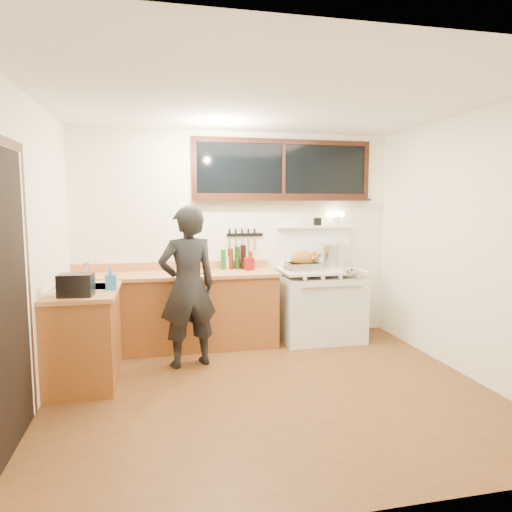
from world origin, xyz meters
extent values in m
cube|color=#553116|center=(0.00, 0.00, -0.01)|extent=(4.00, 3.50, 0.02)
cube|color=white|center=(0.00, 1.77, 1.30)|extent=(4.00, 0.05, 2.60)
cube|color=white|center=(0.00, -1.77, 1.30)|extent=(4.00, 0.05, 2.60)
cube|color=white|center=(-2.02, 0.00, 1.30)|extent=(0.05, 3.50, 2.60)
cube|color=white|center=(2.02, 0.00, 1.30)|extent=(0.05, 3.50, 2.60)
cube|color=white|center=(0.00, 0.00, 2.62)|extent=(4.00, 3.50, 0.05)
cube|color=brown|center=(-0.80, 1.45, 0.43)|extent=(2.40, 0.60, 0.86)
cube|color=#C07F4C|center=(-0.80, 1.44, 0.88)|extent=(2.44, 0.64, 0.04)
cube|color=#C07F4C|center=(-0.80, 1.74, 0.95)|extent=(2.40, 0.03, 0.10)
sphere|color=#B78C38|center=(-1.80, 1.17, 0.70)|extent=(0.03, 0.03, 0.03)
sphere|color=#B78C38|center=(-1.30, 1.17, 0.70)|extent=(0.03, 0.03, 0.03)
sphere|color=#B78C38|center=(-0.80, 1.17, 0.70)|extent=(0.03, 0.03, 0.03)
sphere|color=#B78C38|center=(-0.30, 1.17, 0.70)|extent=(0.03, 0.03, 0.03)
sphere|color=#B78C38|center=(0.15, 1.17, 0.70)|extent=(0.03, 0.03, 0.03)
cube|color=brown|center=(-1.70, 0.62, 0.43)|extent=(0.60, 1.05, 0.86)
cube|color=#C07F4C|center=(-1.69, 0.62, 0.88)|extent=(0.64, 1.09, 0.04)
cube|color=white|center=(-1.68, 0.70, 0.84)|extent=(0.45, 0.40, 0.14)
cube|color=white|center=(-1.68, 0.70, 0.91)|extent=(0.50, 0.45, 0.01)
cylinder|color=silver|center=(-1.68, 0.88, 1.02)|extent=(0.02, 0.02, 0.24)
cylinder|color=silver|center=(-1.68, 0.80, 1.13)|extent=(0.02, 0.18, 0.02)
cube|color=white|center=(1.00, 1.40, 0.41)|extent=(1.00, 0.70, 0.82)
cube|color=white|center=(1.00, 1.40, 0.89)|extent=(1.02, 0.72, 0.03)
cube|color=white|center=(1.00, 1.06, 0.52)|extent=(0.88, 0.02, 0.46)
cylinder|color=silver|center=(1.00, 1.03, 0.74)|extent=(0.75, 0.02, 0.02)
cylinder|color=white|center=(0.67, 1.04, 0.85)|extent=(0.04, 0.03, 0.04)
cylinder|color=white|center=(0.89, 1.04, 0.85)|extent=(0.04, 0.03, 0.04)
cylinder|color=white|center=(1.11, 1.04, 0.85)|extent=(0.04, 0.03, 0.04)
cylinder|color=white|center=(1.33, 1.04, 0.85)|extent=(0.04, 0.03, 0.04)
cube|color=white|center=(1.00, 1.72, 1.15)|extent=(1.00, 0.05, 0.50)
cube|color=white|center=(1.00, 1.69, 1.41)|extent=(1.00, 0.12, 0.03)
cylinder|color=white|center=(1.30, 1.69, 1.48)|extent=(0.11, 0.11, 0.11)
cube|color=#FFE5B2|center=(1.30, 1.69, 1.57)|extent=(0.20, 0.10, 0.07)
cube|color=black|center=(1.05, 1.69, 1.48)|extent=(0.09, 0.05, 0.10)
cylinder|color=white|center=(0.82, 1.69, 1.47)|extent=(0.04, 0.04, 0.09)
cylinder|color=white|center=(0.76, 1.69, 1.47)|extent=(0.04, 0.04, 0.09)
cube|color=black|center=(0.60, 1.73, 2.15)|extent=(2.20, 0.01, 0.62)
cube|color=black|center=(0.60, 1.73, 2.49)|extent=(2.32, 0.04, 0.06)
cube|color=black|center=(0.60, 1.73, 1.81)|extent=(2.32, 0.04, 0.06)
cube|color=black|center=(-0.53, 1.73, 2.15)|extent=(0.06, 0.04, 0.62)
cube|color=black|center=(1.73, 1.73, 2.15)|extent=(0.06, 0.04, 0.62)
cube|color=black|center=(0.60, 1.73, 2.15)|extent=(0.04, 0.04, 0.62)
cube|color=black|center=(0.60, 1.68, 1.76)|extent=(2.32, 0.13, 0.03)
cube|color=black|center=(-1.99, -0.55, 1.05)|extent=(0.01, 0.86, 2.10)
cube|color=black|center=(-1.99, -0.07, 1.05)|extent=(0.01, 0.07, 2.10)
cube|color=black|center=(-1.99, -0.55, 2.14)|extent=(0.01, 1.04, 0.07)
cube|color=black|center=(0.10, 1.74, 1.32)|extent=(0.46, 0.02, 0.04)
cube|color=silver|center=(-0.10, 1.72, 1.21)|extent=(0.02, 0.00, 0.18)
cube|color=black|center=(-0.10, 1.72, 1.35)|extent=(0.02, 0.02, 0.10)
cube|color=silver|center=(-0.02, 1.72, 1.21)|extent=(0.02, 0.00, 0.18)
cube|color=black|center=(-0.02, 1.72, 1.35)|extent=(0.02, 0.02, 0.10)
cube|color=silver|center=(0.06, 1.72, 1.21)|extent=(0.02, 0.00, 0.18)
cube|color=black|center=(0.06, 1.72, 1.35)|extent=(0.02, 0.02, 0.10)
cube|color=silver|center=(0.14, 1.72, 1.21)|extent=(0.03, 0.00, 0.18)
cube|color=black|center=(0.14, 1.72, 1.35)|extent=(0.02, 0.02, 0.10)
cube|color=silver|center=(0.22, 1.72, 1.21)|extent=(0.03, 0.00, 0.18)
cube|color=black|center=(0.22, 1.72, 1.35)|extent=(0.02, 0.02, 0.10)
imported|color=black|center=(-0.69, 0.82, 0.85)|extent=(0.70, 0.55, 1.69)
imported|color=#297AD1|center=(-1.43, 0.53, 1.01)|extent=(0.11, 0.11, 0.21)
cube|color=black|center=(-1.70, 0.28, 1.00)|extent=(0.30, 0.22, 0.20)
cube|color=#C07F4C|center=(-0.59, 1.41, 0.91)|extent=(0.37, 0.28, 0.02)
ellipsoid|color=#8F5A1A|center=(-0.59, 1.41, 0.97)|extent=(0.20, 0.15, 0.11)
sphere|color=#8F5A1A|center=(-0.50, 1.46, 1.00)|extent=(0.04, 0.04, 0.04)
sphere|color=#8F5A1A|center=(-0.50, 1.37, 1.00)|extent=(0.04, 0.04, 0.04)
cube|color=silver|center=(0.74, 1.31, 0.95)|extent=(0.42, 0.33, 0.10)
cube|color=#3F3F42|center=(0.74, 1.31, 0.98)|extent=(0.37, 0.28, 0.03)
torus|color=silver|center=(0.53, 1.31, 1.00)|extent=(0.02, 0.10, 0.10)
torus|color=silver|center=(0.95, 1.31, 1.00)|extent=(0.02, 0.10, 0.10)
ellipsoid|color=#8F5A1A|center=(0.74, 1.31, 1.04)|extent=(0.33, 0.25, 0.20)
cylinder|color=#8F5A1A|center=(0.85, 1.24, 1.06)|extent=(0.11, 0.06, 0.09)
sphere|color=#8F5A1A|center=(0.90, 1.24, 1.09)|extent=(0.06, 0.06, 0.06)
cylinder|color=#8F5A1A|center=(0.85, 1.39, 1.06)|extent=(0.11, 0.06, 0.09)
sphere|color=#8F5A1A|center=(0.90, 1.39, 1.09)|extent=(0.06, 0.06, 0.06)
cylinder|color=silver|center=(1.20, 1.52, 1.05)|extent=(0.37, 0.37, 0.30)
cylinder|color=silver|center=(0.98, 1.66, 0.96)|extent=(0.15, 0.15, 0.11)
cylinder|color=black|center=(0.98, 1.78, 1.00)|extent=(0.02, 0.15, 0.02)
cylinder|color=silver|center=(1.28, 1.10, 0.91)|extent=(0.28, 0.28, 0.02)
sphere|color=black|center=(1.28, 1.10, 0.93)|extent=(0.03, 0.03, 0.03)
cube|color=maroon|center=(0.10, 1.49, 0.98)|extent=(0.13, 0.11, 0.16)
cylinder|color=white|center=(-0.12, 1.65, 0.98)|extent=(0.11, 0.11, 0.16)
cylinder|color=black|center=(-0.19, 1.63, 1.02)|extent=(0.06, 0.06, 0.25)
cylinder|color=black|center=(-0.10, 1.63, 1.03)|extent=(0.07, 0.07, 0.26)
cylinder|color=black|center=(-0.02, 1.63, 1.04)|extent=(0.06, 0.06, 0.28)
cylinder|color=black|center=(0.06, 1.63, 1.05)|extent=(0.07, 0.07, 0.30)
cylinder|color=black|center=(0.15, 1.63, 1.01)|extent=(0.06, 0.06, 0.22)
camera|label=1|loc=(-0.99, -3.93, 1.71)|focal=32.00mm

